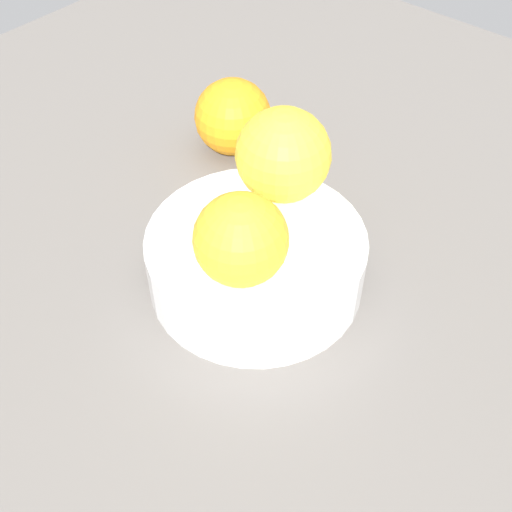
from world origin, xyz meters
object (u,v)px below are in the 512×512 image
at_px(fruit_bowl, 256,261).
at_px(orange_loose_0, 233,117).
at_px(orange_in_bowl_0, 283,155).
at_px(orange_in_bowl_1, 241,240).

height_order(fruit_bowl, orange_loose_0, orange_loose_0).
height_order(fruit_bowl, orange_in_bowl_0, orange_in_bowl_0).
xyz_separation_m(orange_in_bowl_0, orange_in_bowl_1, (0.09, 0.04, -0.00)).
bearing_deg(orange_loose_0, orange_in_bowl_0, 59.92).
xyz_separation_m(orange_in_bowl_0, orange_loose_0, (-0.07, -0.12, -0.05)).
relative_size(fruit_bowl, orange_in_bowl_0, 2.26).
bearing_deg(orange_in_bowl_1, orange_loose_0, -136.03).
xyz_separation_m(orange_in_bowl_1, orange_loose_0, (-0.17, -0.16, -0.05)).
bearing_deg(orange_loose_0, orange_in_bowl_1, 43.97).
distance_m(orange_in_bowl_0, orange_loose_0, 0.15).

